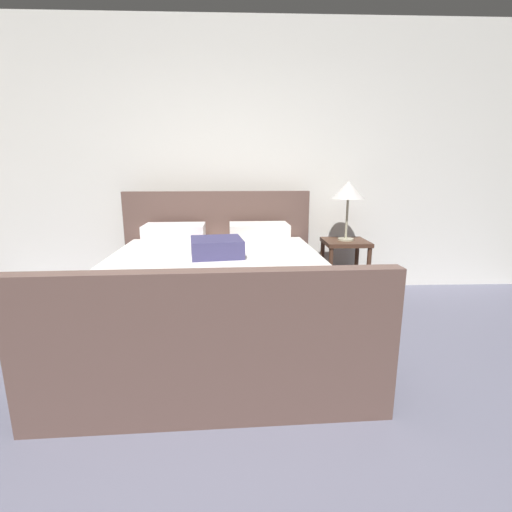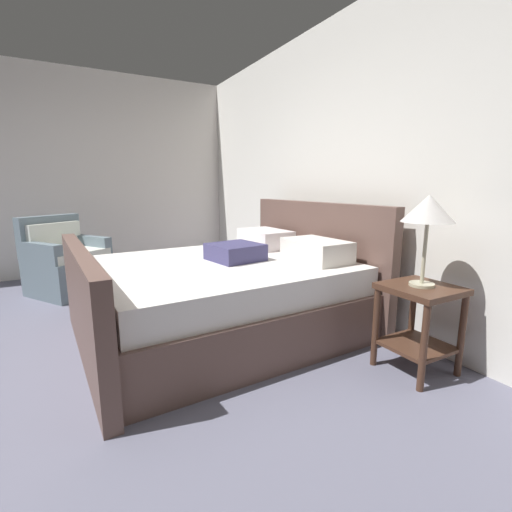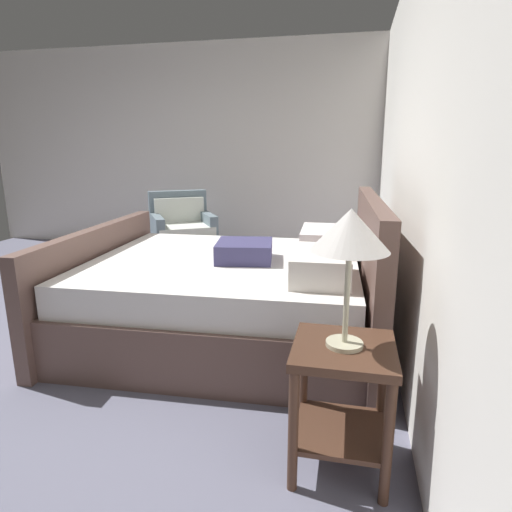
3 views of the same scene
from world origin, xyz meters
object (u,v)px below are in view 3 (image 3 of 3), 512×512
object	(u,v)px
armchair	(183,237)
bed	(231,294)
table_lamp_right	(350,234)
nightstand_right	(342,387)

from	to	relation	value
armchair	bed	bearing A→B (deg)	30.89
table_lamp_right	bed	bearing A→B (deg)	-145.85
table_lamp_right	armchair	distance (m)	3.86
bed	table_lamp_right	xyz separation A→B (m)	(1.27, 0.86, 0.75)
bed	nightstand_right	bearing A→B (deg)	34.15
nightstand_right	armchair	world-z (taller)	armchair
table_lamp_right	armchair	xyz separation A→B (m)	(-3.21, -2.02, -0.74)
bed	armchair	size ratio (longest dim) A/B	2.28
bed	armchair	xyz separation A→B (m)	(-1.94, -1.16, 0.00)
armchair	table_lamp_right	bearing A→B (deg)	32.21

